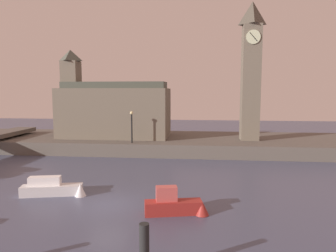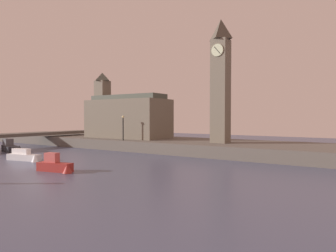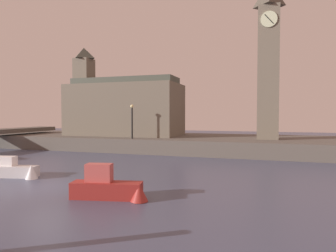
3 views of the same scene
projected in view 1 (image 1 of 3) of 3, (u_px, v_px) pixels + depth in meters
The scene contains 8 objects.
ground_plane at pixel (106, 205), 19.72m from camera, with size 120.00×120.00×0.00m, color #474C66.
far_embankment at pixel (153, 142), 39.41m from camera, with size 70.00×12.00×1.50m, color #5B544C.
clock_tower at pixel (251, 70), 35.95m from camera, with size 2.27×2.32×15.93m.
parliament_hall at pixel (112, 109), 39.24m from camera, with size 13.56×6.47×10.95m.
streetlamp at pixel (132, 123), 34.27m from camera, with size 0.36×0.36×3.54m.
mooring_post_right at pixel (144, 250), 12.00m from camera, with size 0.40×0.40×2.15m, color #252525.
boat_ferry_white at pixel (55, 188), 21.54m from camera, with size 4.70×1.84×1.43m.
boat_dinghy_red at pixel (176, 205), 18.23m from camera, with size 3.93×1.60×1.65m.
Camera 1 is at (5.86, -18.54, 7.21)m, focal length 33.06 mm.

